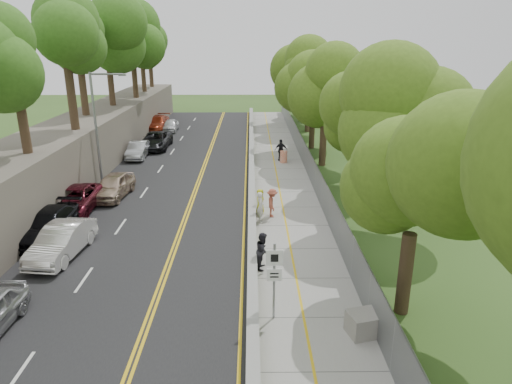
{
  "coord_description": "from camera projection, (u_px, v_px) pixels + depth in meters",
  "views": [
    {
      "loc": [
        0.21,
        -17.92,
        10.16
      ],
      "look_at": [
        0.5,
        8.0,
        1.4
      ],
      "focal_mm": 32.0,
      "sensor_mm": 36.0,
      "label": 1
    }
  ],
  "objects": [
    {
      "name": "car_4",
      "position": [
        113.0,
        186.0,
        30.4
      ],
      "size": [
        2.28,
        4.73,
        1.56
      ],
      "primitive_type": "imported",
      "rotation": [
        0.0,
        0.0,
        -0.1
      ],
      "color": "tan",
      "rests_on": "road"
    },
    {
      "name": "painter_2",
      "position": [
        263.0,
        251.0,
        20.88
      ],
      "size": [
        0.8,
        0.95,
        1.75
      ],
      "primitive_type": "imported",
      "rotation": [
        0.0,
        0.0,
        1.4
      ],
      "color": "#232128",
      "rests_on": "sidewalk"
    },
    {
      "name": "ground",
      "position": [
        247.0,
        280.0,
        20.22
      ],
      "size": [
        140.0,
        140.0,
        0.0
      ],
      "primitive_type": "plane",
      "color": "#33511E",
      "rests_on": "ground"
    },
    {
      "name": "car_3",
      "position": [
        48.0,
        225.0,
        24.17
      ],
      "size": [
        2.36,
        5.23,
        1.49
      ],
      "primitive_type": "imported",
      "rotation": [
        0.0,
        0.0,
        -0.05
      ],
      "color": "black",
      "rests_on": "road"
    },
    {
      "name": "car_5",
      "position": [
        138.0,
        150.0,
        40.47
      ],
      "size": [
        1.69,
        4.39,
        1.43
      ],
      "primitive_type": "imported",
      "rotation": [
        0.0,
        0.0,
        0.04
      ],
      "color": "#A3A5A9",
      "rests_on": "road"
    },
    {
      "name": "painter_0",
      "position": [
        260.0,
        201.0,
        27.48
      ],
      "size": [
        0.51,
        0.77,
        1.55
      ],
      "primitive_type": "imported",
      "rotation": [
        0.0,
        0.0,
        1.6
      ],
      "color": "gold",
      "rests_on": "sidewalk"
    },
    {
      "name": "chainlink_fence",
      "position": [
        310.0,
        167.0,
        34.16
      ],
      "size": [
        0.04,
        66.0,
        2.0
      ],
      "primitive_type": "cube",
      "color": "slate",
      "rests_on": "ground"
    },
    {
      "name": "rock_embankment",
      "position": [
        66.0,
        155.0,
        33.65
      ],
      "size": [
        5.0,
        66.0,
        4.0
      ],
      "primitive_type": "cube",
      "color": "#595147",
      "rests_on": "ground"
    },
    {
      "name": "concrete_block",
      "position": [
        366.0,
        323.0,
        16.33
      ],
      "size": [
        1.44,
        1.22,
        0.83
      ],
      "primitive_type": "cube",
      "rotation": [
        0.0,
        0.0,
        0.25
      ],
      "color": "slate",
      "rests_on": "sidewalk"
    },
    {
      "name": "person_far",
      "position": [
        281.0,
        150.0,
        39.37
      ],
      "size": [
        1.13,
        0.53,
        1.88
      ],
      "primitive_type": "imported",
      "rotation": [
        0.0,
        0.0,
        3.21
      ],
      "color": "black",
      "rests_on": "sidewalk"
    },
    {
      "name": "jersey_barrier",
      "position": [
        252.0,
        176.0,
        34.34
      ],
      "size": [
        0.42,
        66.0,
        0.6
      ],
      "primitive_type": "cube",
      "color": "#9FC52A",
      "rests_on": "ground"
    },
    {
      "name": "sidewalk",
      "position": [
        282.0,
        180.0,
        34.45
      ],
      "size": [
        4.2,
        66.0,
        0.05
      ],
      "primitive_type": "cube",
      "color": "gray",
      "rests_on": "ground"
    },
    {
      "name": "car_7",
      "position": [
        157.0,
        123.0,
        52.45
      ],
      "size": [
        2.55,
        5.79,
        1.65
      ],
      "primitive_type": "imported",
      "rotation": [
        0.0,
        0.0,
        -0.04
      ],
      "color": "maroon",
      "rests_on": "road"
    },
    {
      "name": "car_6",
      "position": [
        155.0,
        141.0,
        43.87
      ],
      "size": [
        2.59,
        5.57,
        1.54
      ],
      "primitive_type": "imported",
      "rotation": [
        0.0,
        0.0,
        -0.0
      ],
      "color": "black",
      "rests_on": "road"
    },
    {
      "name": "construction_barrel",
      "position": [
        284.0,
        157.0,
        38.94
      ],
      "size": [
        0.61,
        0.61,
        1.0
      ],
      "primitive_type": "cylinder",
      "color": "red",
      "rests_on": "sidewalk"
    },
    {
      "name": "trees_embankment",
      "position": [
        56.0,
        33.0,
        30.94
      ],
      "size": [
        6.4,
        66.0,
        13.0
      ],
      "primitive_type": null,
      "color": "#3D751F",
      "rests_on": "rock_embankment"
    },
    {
      "name": "painter_1",
      "position": [
        261.0,
        207.0,
        26.17
      ],
      "size": [
        0.46,
        0.67,
        1.81
      ],
      "primitive_type": "imported",
      "rotation": [
        0.0,
        0.0,
        1.53
      ],
      "color": "silver",
      "rests_on": "sidewalk"
    },
    {
      "name": "car_8",
      "position": [
        170.0,
        125.0,
        52.09
      ],
      "size": [
        1.62,
        3.95,
        1.34
      ],
      "primitive_type": "imported",
      "rotation": [
        0.0,
        0.0,
        0.01
      ],
      "color": "silver",
      "rests_on": "road"
    },
    {
      "name": "car_1",
      "position": [
        62.0,
        241.0,
        22.1
      ],
      "size": [
        2.1,
        4.83,
        1.54
      ],
      "primitive_type": "imported",
      "rotation": [
        0.0,
        0.0,
        -0.1
      ],
      "color": "white",
      "rests_on": "road"
    },
    {
      "name": "painter_3",
      "position": [
        272.0,
        203.0,
        26.96
      ],
      "size": [
        0.69,
        1.14,
        1.73
      ],
      "primitive_type": "imported",
      "rotation": [
        0.0,
        0.0,
        1.61
      ],
      "color": "#9F4B38",
      "rests_on": "sidewalk"
    },
    {
      "name": "streetlight",
      "position": [
        99.0,
        121.0,
        31.89
      ],
      "size": [
        2.52,
        0.22,
        8.0
      ],
      "color": "gray",
      "rests_on": "ground"
    },
    {
      "name": "road",
      "position": [
        177.0,
        180.0,
        34.37
      ],
      "size": [
        11.2,
        66.0,
        0.04
      ],
      "primitive_type": "cube",
      "color": "black",
      "rests_on": "ground"
    },
    {
      "name": "car_2",
      "position": [
        75.0,
        200.0,
        27.87
      ],
      "size": [
        2.51,
        5.4,
        1.5
      ],
      "primitive_type": "imported",
      "rotation": [
        0.0,
        0.0,
        0.0
      ],
      "color": "#55131F",
      "rests_on": "road"
    },
    {
      "name": "signpost",
      "position": [
        274.0,
        273.0,
        16.75
      ],
      "size": [
        0.62,
        0.09,
        3.1
      ],
      "color": "gray",
      "rests_on": "sidewalk"
    },
    {
      "name": "trees_fenceside",
      "position": [
        347.0,
        85.0,
        32.27
      ],
      "size": [
        7.0,
        66.0,
        14.0
      ],
      "primitive_type": null,
      "color": "#557C1F",
      "rests_on": "ground"
    }
  ]
}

